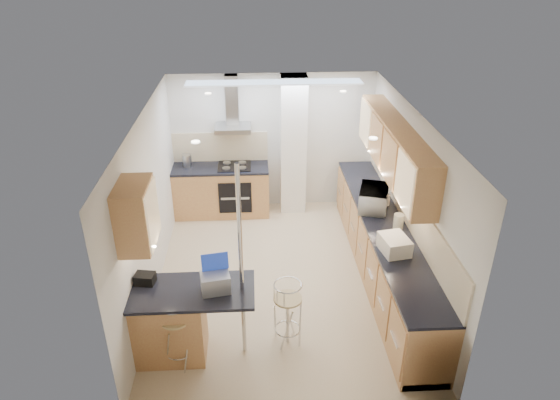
{
  "coord_description": "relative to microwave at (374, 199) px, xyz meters",
  "views": [
    {
      "loc": [
        -0.36,
        -6.06,
        4.46
      ],
      "look_at": [
        0.0,
        0.2,
        1.21
      ],
      "focal_mm": 32.0,
      "sensor_mm": 36.0,
      "label": 1
    }
  ],
  "objects": [
    {
      "name": "jar_c",
      "position": [
        0.22,
        -0.59,
        -0.06
      ],
      "size": [
        0.18,
        0.18,
        0.21
      ],
      "primitive_type": "cylinder",
      "rotation": [
        0.0,
        0.0,
        0.37
      ],
      "color": "#BDB597",
      "rests_on": "right_counter"
    },
    {
      "name": "kettle",
      "position": [
        -2.94,
        1.75,
        -0.06
      ],
      "size": [
        0.16,
        0.16,
        0.22
      ],
      "primitive_type": "cylinder",
      "color": "#A6A9AB",
      "rests_on": "back_counter"
    },
    {
      "name": "ground",
      "position": [
        -1.4,
        -0.41,
        -1.09
      ],
      "size": [
        4.8,
        4.8,
        0.0
      ],
      "primitive_type": "plane",
      "color": "tan",
      "rests_on": "ground"
    },
    {
      "name": "bar_stool_near",
      "position": [
        -2.7,
        -2.02,
        -0.64
      ],
      "size": [
        0.37,
        0.37,
        0.89
      ],
      "primitive_type": null,
      "rotation": [
        0.0,
        0.0,
        0.02
      ],
      "color": "tan",
      "rests_on": "ground"
    },
    {
      "name": "jar_d",
      "position": [
        0.15,
        -1.25,
        -0.09
      ],
      "size": [
        0.13,
        0.13,
        0.16
      ],
      "primitive_type": "cylinder",
      "rotation": [
        0.0,
        0.0,
        0.37
      ],
      "color": "silver",
      "rests_on": "right_counter"
    },
    {
      "name": "peninsula",
      "position": [
        -2.53,
        -1.86,
        -0.61
      ],
      "size": [
        1.47,
        0.72,
        0.94
      ],
      "color": "#B37147",
      "rests_on": "ground"
    },
    {
      "name": "microwave",
      "position": [
        0.0,
        0.0,
        0.0
      ],
      "size": [
        0.56,
        0.69,
        0.33
      ],
      "primitive_type": "imported",
      "rotation": [
        0.0,
        0.0,
        1.28
      ],
      "color": "silver",
      "rests_on": "right_counter"
    },
    {
      "name": "bar_stool_end",
      "position": [
        -1.4,
        -1.74,
        -0.64
      ],
      "size": [
        0.51,
        0.51,
        0.89
      ],
      "primitive_type": null,
      "rotation": [
        0.0,
        0.0,
        0.62
      ],
      "color": "tan",
      "rests_on": "ground"
    },
    {
      "name": "laptop",
      "position": [
        -2.23,
        -1.88,
        -0.03
      ],
      "size": [
        0.36,
        0.29,
        0.22
      ],
      "primitive_type": "cube",
      "rotation": [
        0.0,
        0.0,
        0.18
      ],
      "color": "#919498",
      "rests_on": "peninsula"
    },
    {
      "name": "bread_bin",
      "position": [
        0.01,
        -1.17,
        -0.06
      ],
      "size": [
        0.39,
        0.46,
        0.21
      ],
      "primitive_type": "cube",
      "rotation": [
        0.0,
        0.0,
        0.18
      ],
      "color": "beige",
      "rests_on": "right_counter"
    },
    {
      "name": "jar_a",
      "position": [
        0.22,
        0.11,
        -0.08
      ],
      "size": [
        0.12,
        0.12,
        0.17
      ],
      "primitive_type": "cylinder",
      "rotation": [
        0.0,
        0.0,
        -0.03
      ],
      "color": "beige",
      "rests_on": "right_counter"
    },
    {
      "name": "back_counter",
      "position": [
        -2.35,
        1.69,
        -0.62
      ],
      "size": [
        1.7,
        0.63,
        0.92
      ],
      "color": "#B37147",
      "rests_on": "ground"
    },
    {
      "name": "right_counter",
      "position": [
        0.1,
        -0.41,
        -0.62
      ],
      "size": [
        0.63,
        4.4,
        0.92
      ],
      "color": "#B37147",
      "rests_on": "ground"
    },
    {
      "name": "room_shell",
      "position": [
        -1.08,
        -0.03,
        0.46
      ],
      "size": [
        3.64,
        4.84,
        2.51
      ],
      "color": "silver",
      "rests_on": "ground"
    },
    {
      "name": "jar_b",
      "position": [
        0.01,
        0.46,
        -0.08
      ],
      "size": [
        0.11,
        0.11,
        0.17
      ],
      "primitive_type": "cylinder",
      "rotation": [
        0.0,
        0.0,
        0.0
      ],
      "color": "beige",
      "rests_on": "right_counter"
    },
    {
      "name": "bag",
      "position": [
        -3.06,
        -1.69,
        -0.08
      ],
      "size": [
        0.25,
        0.2,
        0.12
      ],
      "primitive_type": "cube",
      "rotation": [
        0.0,
        0.0,
        -0.16
      ],
      "color": "black",
      "rests_on": "peninsula"
    }
  ]
}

